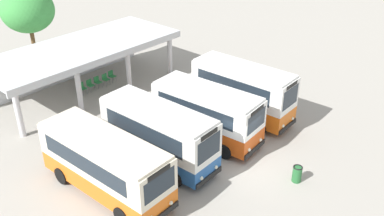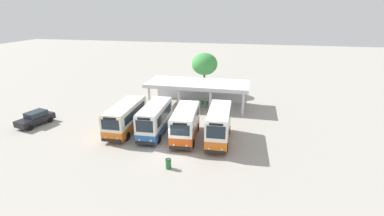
% 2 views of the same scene
% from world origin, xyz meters
% --- Properties ---
extents(ground_plane, '(180.00, 180.00, 0.00)m').
position_xyz_m(ground_plane, '(0.00, 0.00, 0.00)').
color(ground_plane, '#A39E93').
extents(city_bus_nearest_orange, '(2.57, 7.48, 3.09)m').
position_xyz_m(city_bus_nearest_orange, '(-6.46, 3.81, 1.72)').
color(city_bus_nearest_orange, black).
rests_on(city_bus_nearest_orange, ground).
extents(city_bus_second_in_row, '(2.44, 6.91, 3.30)m').
position_xyz_m(city_bus_second_in_row, '(-2.99, 3.69, 1.82)').
color(city_bus_second_in_row, black).
rests_on(city_bus_second_in_row, ground).
extents(city_bus_middle_cream, '(2.73, 6.70, 3.22)m').
position_xyz_m(city_bus_middle_cream, '(0.49, 3.26, 1.78)').
color(city_bus_middle_cream, black).
rests_on(city_bus_middle_cream, ground).
extents(city_bus_fourth_amber, '(2.41, 6.77, 3.51)m').
position_xyz_m(city_bus_fourth_amber, '(3.97, 3.24, 1.92)').
color(city_bus_fourth_amber, black).
rests_on(city_bus_fourth_amber, ground).
extents(parked_car_flank, '(2.67, 4.48, 1.62)m').
position_xyz_m(parked_car_flank, '(-17.59, 3.15, 0.83)').
color(parked_car_flank, black).
rests_on(parked_car_flank, ground).
extents(terminal_canopy, '(14.00, 5.75, 3.40)m').
position_xyz_m(terminal_canopy, '(-0.29, 14.64, 2.64)').
color(terminal_canopy, silver).
rests_on(terminal_canopy, ground).
extents(waiting_chair_end_by_column, '(0.45, 0.45, 0.86)m').
position_xyz_m(waiting_chair_end_by_column, '(-0.88, 13.68, 0.52)').
color(waiting_chair_end_by_column, slate).
rests_on(waiting_chair_end_by_column, ground).
extents(waiting_chair_second_from_end, '(0.45, 0.45, 0.86)m').
position_xyz_m(waiting_chair_second_from_end, '(-0.20, 13.67, 0.52)').
color(waiting_chair_second_from_end, slate).
rests_on(waiting_chair_second_from_end, ground).
extents(waiting_chair_middle_seat, '(0.45, 0.45, 0.86)m').
position_xyz_m(waiting_chair_middle_seat, '(0.49, 13.70, 0.52)').
color(waiting_chair_middle_seat, slate).
rests_on(waiting_chair_middle_seat, ground).
extents(waiting_chair_fourth_seat, '(0.45, 0.45, 0.86)m').
position_xyz_m(waiting_chair_fourth_seat, '(1.17, 13.64, 0.52)').
color(waiting_chair_fourth_seat, slate).
rests_on(waiting_chair_fourth_seat, ground).
extents(waiting_chair_fifth_seat, '(0.45, 0.45, 0.86)m').
position_xyz_m(waiting_chair_fifth_seat, '(1.86, 13.76, 0.52)').
color(waiting_chair_fifth_seat, slate).
rests_on(waiting_chair_fifth_seat, ground).
extents(roadside_tree_behind_canopy, '(4.06, 4.06, 6.48)m').
position_xyz_m(roadside_tree_behind_canopy, '(-0.46, 20.37, 4.74)').
color(roadside_tree_behind_canopy, brown).
rests_on(roadside_tree_behind_canopy, ground).
extents(litter_bin_apron, '(0.49, 0.49, 0.90)m').
position_xyz_m(litter_bin_apron, '(0.43, -2.81, 0.46)').
color(litter_bin_apron, '#266633').
rests_on(litter_bin_apron, ground).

